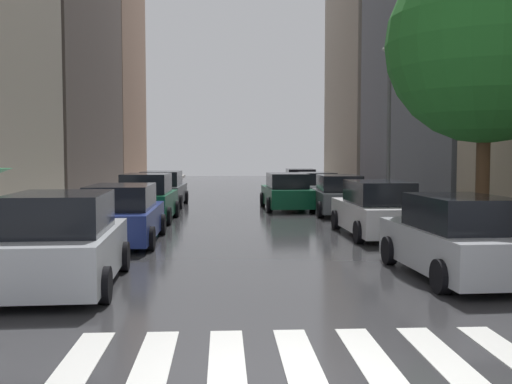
# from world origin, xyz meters

# --- Properties ---
(ground_plane) EXTENTS (28.00, 72.00, 0.04)m
(ground_plane) POSITION_xyz_m (0.00, 24.00, -0.02)
(ground_plane) COLOR #333336
(sidewalk_left) EXTENTS (3.00, 72.00, 0.15)m
(sidewalk_left) POSITION_xyz_m (-6.50, 24.00, 0.07)
(sidewalk_left) COLOR gray
(sidewalk_left) RESTS_ON ground
(sidewalk_right) EXTENTS (3.00, 72.00, 0.15)m
(sidewalk_right) POSITION_xyz_m (6.50, 24.00, 0.07)
(sidewalk_right) COLOR gray
(sidewalk_right) RESTS_ON ground
(crosswalk_stripes) EXTENTS (5.85, 2.20, 0.01)m
(crosswalk_stripes) POSITION_xyz_m (0.00, 1.19, 0.01)
(crosswalk_stripes) COLOR silver
(crosswalk_stripes) RESTS_ON ground
(building_left_mid) EXTENTS (6.00, 15.71, 21.61)m
(building_left_mid) POSITION_xyz_m (-11.00, 29.75, 10.81)
(building_left_mid) COLOR #564C47
(building_left_mid) RESTS_ON ground
(building_left_far) EXTENTS (6.00, 13.24, 20.16)m
(building_left_far) POSITION_xyz_m (-11.00, 44.45, 10.08)
(building_left_far) COLOR #8C6B56
(building_left_far) RESTS_ON ground
(building_right_far) EXTENTS (6.00, 13.33, 17.15)m
(building_right_far) POSITION_xyz_m (11.00, 40.89, 8.58)
(building_right_far) COLOR #9E9384
(building_right_far) RESTS_ON ground
(parked_car_left_nearest) EXTENTS (2.31, 4.43, 1.81)m
(parked_car_left_nearest) POSITION_xyz_m (-4.00, 5.36, 0.84)
(parked_car_left_nearest) COLOR #B2B7BF
(parked_car_left_nearest) RESTS_ON ground
(parked_car_left_second) EXTENTS (2.14, 4.77, 1.66)m
(parked_car_left_second) POSITION_xyz_m (-3.80, 11.14, 0.78)
(parked_car_left_second) COLOR navy
(parked_car_left_second) RESTS_ON ground
(parked_car_left_third) EXTENTS (2.16, 4.09, 1.78)m
(parked_car_left_third) POSITION_xyz_m (-3.76, 16.61, 0.82)
(parked_car_left_third) COLOR #0C4C2D
(parked_car_left_third) RESTS_ON ground
(parked_car_left_fourth) EXTENTS (2.27, 4.58, 1.67)m
(parked_car_left_fourth) POSITION_xyz_m (-3.83, 22.93, 0.78)
(parked_car_left_fourth) COLOR #474C51
(parked_car_left_fourth) RESTS_ON ground
(parked_car_right_nearest) EXTENTS (2.20, 4.57, 1.69)m
(parked_car_right_nearest) POSITION_xyz_m (3.84, 5.88, 0.79)
(parked_car_right_nearest) COLOR #B2B7BF
(parked_car_right_nearest) RESTS_ON ground
(parked_car_right_second) EXTENTS (2.14, 4.79, 1.69)m
(parked_car_right_second) POSITION_xyz_m (3.78, 12.17, 0.79)
(parked_car_right_second) COLOR silver
(parked_car_right_second) RESTS_ON ground
(parked_car_right_third) EXTENTS (2.14, 4.46, 1.63)m
(parked_car_right_third) POSITION_xyz_m (3.84, 18.79, 0.76)
(parked_car_right_third) COLOR #474C51
(parked_car_right_third) RESTS_ON ground
(parked_car_right_fourth) EXTENTS (2.19, 4.30, 1.53)m
(parked_car_right_fourth) POSITION_xyz_m (3.88, 25.00, 0.72)
(parked_car_right_fourth) COLOR #B2B7BF
(parked_car_right_fourth) RESTS_ON ground
(parked_car_right_fifth) EXTENTS (2.14, 4.78, 1.55)m
(parked_car_right_fifth) POSITION_xyz_m (3.79, 31.05, 0.73)
(parked_car_right_fifth) COLOR maroon
(parked_car_right_fifth) RESTS_ON ground
(car_midroad) EXTENTS (2.18, 4.74, 1.63)m
(car_midroad) POSITION_xyz_m (1.92, 21.16, 0.76)
(car_midroad) COLOR #0C4C2D
(car_midroad) RESTS_ON ground
(street_tree_right) EXTENTS (5.21, 5.21, 7.86)m
(street_tree_right) POSITION_xyz_m (5.95, 9.55, 5.39)
(street_tree_right) COLOR #513823
(street_tree_right) RESTS_ON sidewalk_right
(lamp_post_right) EXTENTS (0.60, 0.28, 6.53)m
(lamp_post_right) POSITION_xyz_m (5.55, 17.43, 3.94)
(lamp_post_right) COLOR #595B60
(lamp_post_right) RESTS_ON sidewalk_right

